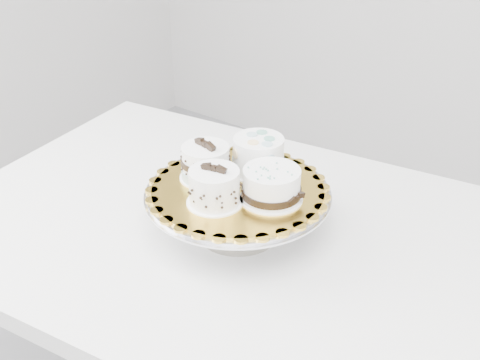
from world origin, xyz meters
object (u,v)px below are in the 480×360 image
Objects in this scene: cake_dots at (258,155)px; cake_ribbon at (272,186)px; cake_banded at (206,164)px; cake_swirl at (214,188)px; table at (239,258)px; cake_stand at (238,204)px; cake_board at (238,189)px.

cake_ribbon is at bearing -53.27° from cake_dots.
cake_swirl is at bearing -29.46° from cake_banded.
cake_ribbon reaches higher than table.
cake_stand is 3.29× the size of cake_swirl.
cake_stand is at bearing -97.19° from cake_dots.
cake_board is at bearing -167.45° from cake_ribbon.
cake_board is 0.08m from cake_ribbon.
cake_ribbon reaches higher than cake_board.
cake_dots is at bearing 62.06° from cake_banded.
cake_board reaches higher than table.
cake_stand is at bearing -167.45° from cake_ribbon.
cake_stand is at bearing -69.41° from table.
cake_dots is (-0.01, 0.08, 0.04)m from cake_board.
cake_stand is at bearing 76.03° from cake_swirl.
cake_ribbon is at bearing 4.10° from cake_board.
cake_dots is at bearing 79.37° from cake_swirl.
cake_board is at bearing 76.03° from cake_swirl.
table is 0.22m from cake_ribbon.
cake_banded is at bearing -167.34° from cake_ribbon.
cake_banded is at bearing -171.28° from table.
cake_stand is 0.10m from cake_swirl.
table is 4.00× the size of cake_board.
cake_banded reaches higher than cake_stand.
cake_swirl is (-0.00, -0.07, 0.07)m from cake_stand.
table is at bearing -177.44° from cake_ribbon.
cake_ribbon is at bearing 15.85° from cake_banded.
cake_board is at bearing 15.96° from cake_banded.
cake_swirl is (-0.00, -0.07, 0.03)m from cake_board.
cake_board reaches higher than cake_stand.
table is 0.22m from cake_dots.
cake_swirl is 0.14m from cake_dots.
cake_swirl reaches higher than cake_dots.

